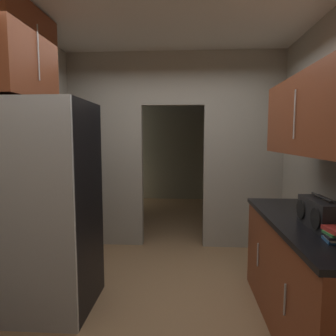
{
  "coord_description": "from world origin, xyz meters",
  "views": [
    {
      "loc": [
        0.18,
        -2.56,
        1.56
      ],
      "look_at": [
        -0.02,
        0.52,
        1.25
      ],
      "focal_mm": 31.7,
      "sensor_mm": 36.0,
      "label": 1
    }
  ],
  "objects": [
    {
      "name": "refrigerator",
      "position": [
        -1.08,
        -0.01,
        0.94
      ],
      "size": [
        0.8,
        0.79,
        1.89
      ],
      "color": "black",
      "rests_on": "ground"
    },
    {
      "name": "book_stack",
      "position": [
        1.11,
        -0.71,
        0.96
      ],
      "size": [
        0.15,
        0.17,
        0.09
      ],
      "color": "#2D609E",
      "rests_on": "lower_cabinet_run"
    },
    {
      "name": "boombox",
      "position": [
        1.14,
        -0.41,
        1.02
      ],
      "size": [
        0.18,
        0.44,
        0.23
      ],
      "color": "black",
      "rests_on": "lower_cabinet_run"
    },
    {
      "name": "upper_cabinet_fridgeside",
      "position": [
        -1.33,
        0.09,
        2.32
      ],
      "size": [
        0.36,
        0.87,
        0.81
      ],
      "color": "brown"
    },
    {
      "name": "kitchen_partition",
      "position": [
        0.01,
        1.67,
        1.47
      ],
      "size": [
        3.02,
        0.12,
        2.75
      ],
      "color": "#9E998C",
      "rests_on": "ground"
    },
    {
      "name": "lower_cabinet_run",
      "position": [
        1.17,
        -0.24,
        0.46
      ],
      "size": [
        0.67,
        1.75,
        0.92
      ],
      "color": "brown",
      "rests_on": "ground"
    },
    {
      "name": "kitchen_overhead_slab",
      "position": [
        0.0,
        0.5,
        2.78
      ],
      "size": [
        3.42,
        7.33,
        0.06
      ],
      "primitive_type": "cube",
      "color": "silver"
    },
    {
      "name": "ground",
      "position": [
        0.0,
        0.0,
        0.0
      ],
      "size": [
        20.0,
        20.0,
        0.0
      ],
      "primitive_type": "plane",
      "color": "#93704C"
    },
    {
      "name": "adjoining_room_shell",
      "position": [
        0.0,
        3.86,
        1.37
      ],
      "size": [
        3.02,
        3.39,
        2.75
      ],
      "color": "gray",
      "rests_on": "ground"
    },
    {
      "name": "upper_cabinet_counterside",
      "position": [
        1.17,
        -0.24,
        1.74
      ],
      "size": [
        0.36,
        1.57,
        0.62
      ],
      "color": "brown"
    }
  ]
}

